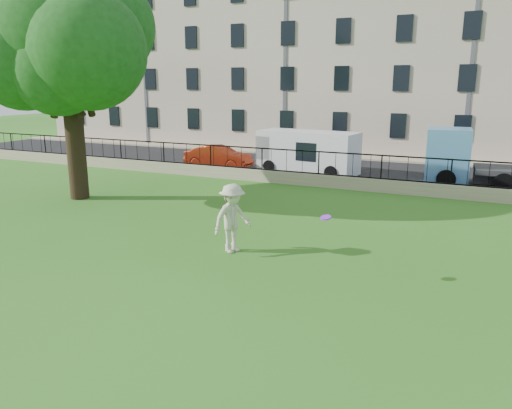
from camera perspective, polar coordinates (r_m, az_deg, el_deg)
The scene contains 12 objects.
ground at distance 14.00m, azimuth -8.30°, elevation -7.00°, with size 120.00×120.00×0.00m, color #326C19.
retaining_wall at distance 24.47m, azimuth 7.12°, elevation 2.76°, with size 50.00×0.40×0.60m, color gray.
iron_railing at distance 24.33m, azimuth 7.18°, elevation 4.73°, with size 50.00×0.05×1.13m.
street at distance 28.97m, azimuth 9.96°, elevation 3.78°, with size 60.00×9.00×0.01m, color black.
sidewalk at distance 33.96m, azimuth 12.27°, elevation 5.21°, with size 60.00×1.40×0.12m, color gray.
building_row at distance 39.21m, azimuth 14.72°, elevation 16.25°, with size 56.40×10.40×13.80m.
tree at distance 22.87m, azimuth -20.97°, elevation 17.35°, with size 8.12×6.32×10.08m.
man at distance 14.72m, azimuth -2.70°, elevation -1.59°, with size 1.34×0.77×2.07m, color beige.
frisbee at distance 12.59m, azimuth 7.97°, elevation -1.47°, with size 0.27×0.27×0.03m, color #9329E9.
red_sedan at distance 29.62m, azimuth -4.30°, elevation 5.45°, with size 1.40×4.01×1.32m, color #B22F15.
white_van at distance 28.06m, azimuth 5.93°, elevation 5.97°, with size 5.50×2.14×2.31m, color silver.
blue_truck at distance 26.56m, azimuth 25.99°, elevation 4.70°, with size 6.58×2.33×2.76m, color #548EC5.
Camera 1 is at (7.25, -10.91, 4.93)m, focal length 35.00 mm.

